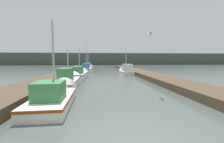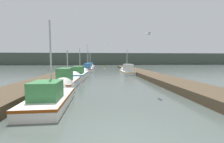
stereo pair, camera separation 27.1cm
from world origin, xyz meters
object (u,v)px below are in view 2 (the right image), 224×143
fishing_boat_3 (127,71)px  fishing_boat_4 (88,69)px  fishing_boat_6 (91,66)px  mooring_piling_0 (78,69)px  fishing_boat_0 (54,95)px  mooring_piling_1 (86,66)px  fishing_boat_2 (80,74)px  seagull_lead (148,34)px  fishing_boat_5 (89,67)px  fishing_boat_1 (69,80)px  channel_buoy (104,66)px  seagull_1 (108,44)px

fishing_boat_3 → fishing_boat_4: (-5.89, 5.13, -0.01)m
fishing_boat_6 → mooring_piling_0: (-1.27, -12.58, 0.15)m
fishing_boat_0 → mooring_piling_1: 32.39m
fishing_boat_0 → fishing_boat_2: (0.07, 9.48, 0.10)m
fishing_boat_0 → seagull_lead: (5.12, 1.31, 3.24)m
fishing_boat_2 → fishing_boat_5: size_ratio=1.01×
fishing_boat_2 → fishing_boat_4: size_ratio=1.14×
fishing_boat_1 → fishing_boat_2: fishing_boat_2 is taller
fishing_boat_0 → fishing_boat_3: 14.62m
mooring_piling_0 → fishing_boat_2: bearing=-79.9°
fishing_boat_5 → seagull_lead: 23.22m
channel_buoy → fishing_boat_2: bearing=-97.8°
fishing_boat_1 → fishing_boat_6: (0.26, 24.82, -0.00)m
channel_buoy → seagull_lead: bearing=-87.4°
fishing_boat_1 → fishing_boat_5: (0.30, 19.16, 0.01)m
mooring_piling_1 → fishing_boat_4: bearing=-84.3°
fishing_boat_4 → mooring_piling_0: fishing_boat_4 is taller
fishing_boat_2 → fishing_boat_5: 14.28m
channel_buoy → seagull_lead: 33.75m
fishing_boat_4 → fishing_boat_6: 10.97m
fishing_boat_0 → fishing_boat_3: fishing_boat_0 is taller
fishing_boat_4 → fishing_boat_1: bearing=-93.4°
fishing_boat_3 → fishing_boat_4: fishing_boat_4 is taller
fishing_boat_1 → channel_buoy: bearing=83.0°
mooring_piling_0 → fishing_boat_4: bearing=49.3°
fishing_boat_1 → mooring_piling_1: 27.80m
channel_buoy → seagull_1: bearing=-89.3°
fishing_boat_5 → seagull_lead: fishing_boat_5 is taller
fishing_boat_0 → fishing_boat_2: size_ratio=0.81×
fishing_boat_0 → seagull_lead: fishing_boat_0 is taller
fishing_boat_6 → seagull_1: 11.44m
fishing_boat_1 → fishing_boat_6: fishing_boat_6 is taller
fishing_boat_6 → seagull_lead: size_ratio=10.98×
fishing_boat_1 → seagull_lead: (5.34, -3.28, 3.16)m
fishing_boat_1 → fishing_boat_0: bearing=-87.1°
fishing_boat_5 → seagull_1: (3.67, -4.20, 4.44)m
channel_buoy → fishing_boat_6: bearing=-123.0°
fishing_boat_4 → mooring_piling_0: size_ratio=4.40×
fishing_boat_5 → seagull_lead: (5.04, -22.44, 3.15)m
fishing_boat_5 → mooring_piling_0: fishing_boat_5 is taller
channel_buoy → fishing_boat_0: bearing=-95.9°
fishing_boat_3 → seagull_1: bearing=108.6°
fishing_boat_3 → seagull_lead: (-0.92, -12.00, 3.14)m
fishing_boat_2 → fishing_boat_0: bearing=-88.0°
fishing_boat_4 → mooring_piling_0: (-1.38, -1.61, 0.14)m
fishing_boat_0 → fishing_boat_2: 9.48m
fishing_boat_6 → seagull_1: seagull_1 is taller
mooring_piling_0 → channel_buoy: size_ratio=1.16×
fishing_boat_6 → seagull_lead: (5.09, -28.09, 3.17)m
mooring_piling_1 → seagull_1: (4.99, -12.82, 4.40)m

